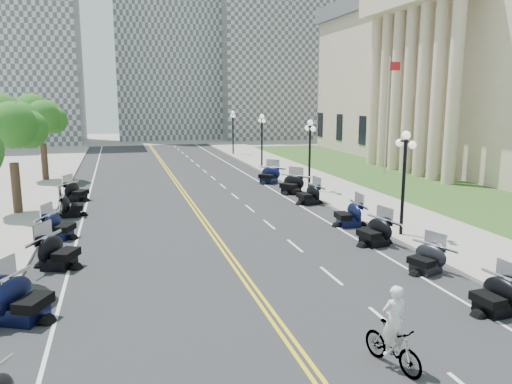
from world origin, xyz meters
TOP-DOWN VIEW (x-y plane):
  - ground at (0.00, 0.00)m, footprint 160.00×160.00m
  - road at (0.00, 10.00)m, footprint 16.00×90.00m
  - centerline_yellow_a at (-0.12, 10.00)m, footprint 0.12×90.00m
  - centerline_yellow_b at (0.12, 10.00)m, footprint 0.12×90.00m
  - edge_line_north at (6.40, 10.00)m, footprint 0.12×90.00m
  - edge_line_south at (-6.40, 10.00)m, footprint 0.12×90.00m
  - lane_dash_5 at (3.20, -4.00)m, footprint 0.12×2.00m
  - lane_dash_6 at (3.20, 0.00)m, footprint 0.12×2.00m
  - lane_dash_7 at (3.20, 4.00)m, footprint 0.12×2.00m
  - lane_dash_8 at (3.20, 8.00)m, footprint 0.12×2.00m
  - lane_dash_9 at (3.20, 12.00)m, footprint 0.12×2.00m
  - lane_dash_10 at (3.20, 16.00)m, footprint 0.12×2.00m
  - lane_dash_11 at (3.20, 20.00)m, footprint 0.12×2.00m
  - lane_dash_12 at (3.20, 24.00)m, footprint 0.12×2.00m
  - lane_dash_13 at (3.20, 28.00)m, footprint 0.12×2.00m
  - lane_dash_14 at (3.20, 32.00)m, footprint 0.12×2.00m
  - lane_dash_15 at (3.20, 36.00)m, footprint 0.12×2.00m
  - lane_dash_16 at (3.20, 40.00)m, footprint 0.12×2.00m
  - lane_dash_17 at (3.20, 44.00)m, footprint 0.12×2.00m
  - lane_dash_18 at (3.20, 48.00)m, footprint 0.12×2.00m
  - lane_dash_19 at (3.20, 52.00)m, footprint 0.12×2.00m
  - sidewalk_north at (10.50, 10.00)m, footprint 5.00×90.00m
  - lawn at (17.50, 18.00)m, footprint 9.00×60.00m
  - distant_block_a at (-18.00, 62.00)m, footprint 18.00×14.00m
  - distant_block_b at (4.00, 68.00)m, footprint 16.00×12.00m
  - distant_block_c at (22.00, 65.00)m, footprint 20.00×14.00m
  - street_lamp_2 at (8.60, 4.00)m, footprint 0.50×1.20m
  - street_lamp_3 at (8.60, 16.00)m, footprint 0.50×1.20m
  - street_lamp_4 at (8.60, 28.00)m, footprint 0.50×1.20m
  - street_lamp_5 at (8.60, 40.00)m, footprint 0.50×1.20m
  - flagpole at (18.00, 22.00)m, footprint 1.10×0.20m
  - tree_3 at (-10.00, 14.00)m, footprint 4.80×4.80m
  - tree_4 at (-10.00, 26.00)m, footprint 4.80×4.80m
  - motorcycle_n_4 at (6.71, -4.44)m, footprint 2.02×2.02m
  - motorcycle_n_5 at (6.83, -0.64)m, footprint 2.22×2.22m
  - motorcycle_n_6 at (6.71, 3.16)m, footprint 2.33×2.33m
  - motorcycle_n_7 at (7.11, 6.61)m, footprint 2.11×2.11m
  - motorcycle_n_8 at (7.12, 12.28)m, footprint 2.18×2.18m
  - motorcycle_n_9 at (7.22, 15.88)m, footprint 2.94×2.94m
  - motorcycle_n_10 at (6.94, 20.35)m, footprint 2.97×2.97m
  - motorcycle_s_5 at (-7.29, -1.08)m, footprint 2.93×2.93m
  - motorcycle_s_6 at (-6.78, 3.70)m, footprint 2.79×2.79m
  - motorcycle_s_7 at (-7.20, 8.09)m, footprint 2.55×2.55m
  - motorcycle_s_8 at (-7.02, 12.73)m, footprint 1.95×1.95m
  - motorcycle_s_9 at (-7.07, 17.19)m, footprint 2.69×2.69m
  - bicycle at (1.99, -6.40)m, footprint 1.01×1.97m
  - cyclist_rider at (1.99, -6.40)m, footprint 0.66×0.43m

SIDE VIEW (x-z plane):
  - ground at x=0.00m, z-range 0.00..0.00m
  - road at x=0.00m, z-range 0.00..0.01m
  - centerline_yellow_a at x=-0.12m, z-range 0.01..0.01m
  - centerline_yellow_b at x=0.12m, z-range 0.01..0.01m
  - edge_line_north at x=6.40m, z-range 0.01..0.01m
  - edge_line_south at x=-6.40m, z-range 0.01..0.01m
  - lane_dash_5 at x=3.20m, z-range 0.01..0.01m
  - lane_dash_6 at x=3.20m, z-range 0.01..0.01m
  - lane_dash_7 at x=3.20m, z-range 0.01..0.01m
  - lane_dash_8 at x=3.20m, z-range 0.01..0.01m
  - lane_dash_9 at x=3.20m, z-range 0.01..0.01m
  - lane_dash_10 at x=3.20m, z-range 0.01..0.01m
  - lane_dash_11 at x=3.20m, z-range 0.01..0.01m
  - lane_dash_12 at x=3.20m, z-range 0.01..0.01m
  - lane_dash_13 at x=3.20m, z-range 0.01..0.01m
  - lane_dash_14 at x=3.20m, z-range 0.01..0.01m
  - lane_dash_15 at x=3.20m, z-range 0.01..0.01m
  - lane_dash_16 at x=3.20m, z-range 0.01..0.01m
  - lane_dash_17 at x=3.20m, z-range 0.01..0.01m
  - lane_dash_18 at x=3.20m, z-range 0.01..0.01m
  - lane_dash_19 at x=3.20m, z-range 0.01..0.01m
  - lawn at x=17.50m, z-range 0.00..0.10m
  - sidewalk_north at x=10.50m, z-range 0.00..0.15m
  - bicycle at x=1.99m, z-range 0.00..1.14m
  - motorcycle_n_5 at x=6.83m, z-range 0.00..1.23m
  - motorcycle_n_4 at x=6.71m, z-range 0.00..1.29m
  - motorcycle_s_8 at x=-7.02m, z-range 0.00..1.37m
  - motorcycle_s_7 at x=-7.20m, z-range 0.00..1.37m
  - motorcycle_n_8 at x=7.12m, z-range 0.00..1.38m
  - motorcycle_s_9 at x=-7.07m, z-range 0.00..1.39m
  - motorcycle_n_7 at x=7.11m, z-range 0.00..1.39m
  - motorcycle_n_6 at x=6.71m, z-range 0.00..1.40m
  - motorcycle_n_9 at x=7.22m, z-range 0.00..1.47m
  - motorcycle_s_6 at x=-6.78m, z-range 0.00..1.47m
  - motorcycle_n_10 at x=6.94m, z-range 0.00..1.47m
  - motorcycle_s_5 at x=-7.29m, z-range 0.00..1.53m
  - cyclist_rider at x=1.99m, z-range 1.14..2.95m
  - street_lamp_2 at x=8.60m, z-range 0.15..5.05m
  - street_lamp_3 at x=8.60m, z-range 0.15..5.05m
  - street_lamp_4 at x=8.60m, z-range 0.15..5.05m
  - street_lamp_5 at x=8.60m, z-range 0.15..5.05m
  - tree_3 at x=-10.00m, z-range 0.15..9.35m
  - tree_4 at x=-10.00m, z-range 0.15..9.35m
  - flagpole at x=18.00m, z-range 0.00..10.00m
  - distant_block_c at x=22.00m, z-range 0.00..22.00m
  - distant_block_a at x=-18.00m, z-range 0.00..26.00m
  - distant_block_b at x=4.00m, z-range 0.00..30.00m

